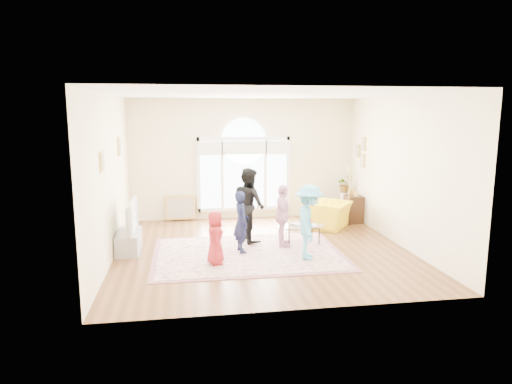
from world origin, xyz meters
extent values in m
plane|color=#56351B|center=(0.00, 0.00, 0.00)|extent=(6.00, 6.00, 0.00)
plane|color=#F5EBC3|center=(0.00, 3.00, 1.60)|extent=(6.00, 0.00, 6.00)
plane|color=#F5EBC3|center=(0.00, -3.00, 1.60)|extent=(6.00, 0.00, 6.00)
plane|color=#F5EBC3|center=(-3.00, 0.00, 1.60)|extent=(0.00, 6.00, 6.00)
plane|color=#F5EBC3|center=(3.00, 0.00, 1.60)|extent=(0.00, 6.00, 6.00)
plane|color=white|center=(0.00, 0.00, 3.20)|extent=(6.00, 6.00, 0.00)
cube|color=white|center=(0.00, 2.96, 0.25)|extent=(2.50, 0.08, 0.10)
cube|color=white|center=(0.00, 2.96, 2.15)|extent=(2.50, 0.08, 0.10)
cube|color=white|center=(-1.22, 2.96, 1.20)|extent=(0.10, 0.08, 2.00)
cube|color=white|center=(1.22, 2.96, 1.20)|extent=(0.10, 0.08, 2.00)
cube|color=#C6E2FF|center=(-0.90, 2.96, 1.20)|extent=(0.55, 0.02, 1.80)
cube|color=#C6E2FF|center=(0.90, 2.96, 1.20)|extent=(0.55, 0.02, 1.80)
cube|color=#C6E2FF|center=(0.00, 2.96, 1.20)|extent=(1.10, 0.02, 1.80)
cylinder|color=#C6E2FF|center=(0.00, 2.96, 2.10)|extent=(1.20, 0.02, 1.20)
cube|color=white|center=(-0.59, 2.95, 1.20)|extent=(0.07, 0.04, 1.80)
cube|color=white|center=(0.59, 2.95, 1.20)|extent=(0.07, 0.04, 1.80)
cube|color=white|center=(-0.90, 2.88, 1.92)|extent=(0.65, 0.12, 0.35)
cube|color=white|center=(0.00, 2.88, 1.92)|extent=(1.20, 0.12, 0.35)
cube|color=white|center=(0.90, 2.88, 1.92)|extent=(0.65, 0.12, 0.35)
cube|color=tan|center=(-2.98, 1.30, 2.10)|extent=(0.03, 0.34, 0.40)
cube|color=#ADA38E|center=(-2.96, 1.30, 2.10)|extent=(0.01, 0.28, 0.34)
cube|color=tan|center=(-2.98, -0.90, 2.00)|extent=(0.03, 0.30, 0.36)
cube|color=#ADA38E|center=(-2.96, -0.90, 2.00)|extent=(0.01, 0.24, 0.30)
cube|color=tan|center=(2.98, 2.05, 2.05)|extent=(0.03, 0.28, 0.34)
cube|color=#ADA38E|center=(2.96, 2.05, 2.05)|extent=(0.01, 0.22, 0.28)
cube|color=tan|center=(2.98, 2.05, 1.62)|extent=(0.03, 0.28, 0.34)
cube|color=#ADA38E|center=(2.96, 2.05, 1.62)|extent=(0.01, 0.22, 0.28)
cube|color=tan|center=(2.98, 2.40, 1.84)|extent=(0.03, 0.26, 0.32)
cube|color=#ADA38E|center=(2.96, 2.40, 1.84)|extent=(0.01, 0.20, 0.26)
cube|color=beige|center=(-0.34, -0.25, 0.01)|extent=(3.60, 2.60, 0.02)
cube|color=#965E6A|center=(-0.34, -0.25, 0.01)|extent=(3.80, 2.80, 0.01)
cube|color=#95979E|center=(-2.75, 0.30, 0.21)|extent=(0.45, 1.00, 0.42)
imported|color=black|center=(-2.75, 0.30, 0.75)|extent=(0.15, 1.14, 0.65)
cube|color=#4CCEB8|center=(-2.66, 0.30, 0.75)|extent=(0.02, 0.93, 0.53)
ellipsoid|color=silver|center=(0.90, 0.28, 0.41)|extent=(1.16, 0.82, 0.02)
cylinder|color=black|center=(1.22, 0.52, 0.20)|extent=(0.03, 0.03, 0.40)
cylinder|color=black|center=(0.54, 0.43, 0.20)|extent=(0.03, 0.03, 0.40)
cylinder|color=black|center=(1.27, 0.12, 0.20)|extent=(0.03, 0.03, 0.40)
cylinder|color=black|center=(0.59, 0.04, 0.20)|extent=(0.03, 0.03, 0.40)
imported|color=#B2A58C|center=(0.75, 0.31, 0.43)|extent=(0.32, 0.36, 0.03)
imported|color=#B2A58C|center=(1.01, 0.21, 0.43)|extent=(0.23, 0.30, 0.02)
cylinder|color=red|center=(1.14, 0.41, 0.48)|extent=(0.07, 0.07, 0.12)
imported|color=yellow|center=(1.97, 1.53, 0.33)|extent=(1.31, 1.33, 0.65)
cube|color=black|center=(2.78, 2.06, 0.35)|extent=(0.40, 0.50, 0.70)
cylinder|color=black|center=(2.56, 1.84, 0.01)|extent=(0.20, 0.20, 0.02)
cylinder|color=#AB7E35|center=(2.56, 1.84, 0.68)|extent=(0.02, 0.02, 1.35)
cone|color=#CCB284|center=(2.56, 1.84, 1.40)|extent=(0.26, 0.26, 0.22)
cylinder|color=white|center=(2.70, 2.56, 0.35)|extent=(0.20, 0.20, 0.70)
imported|color=#33722D|center=(2.70, 2.56, 0.93)|extent=(0.48, 0.43, 0.46)
cube|color=tan|center=(-1.71, 2.90, 0.00)|extent=(0.80, 0.14, 0.62)
imported|color=maroon|center=(-1.03, -0.81, 0.53)|extent=(0.35, 0.51, 1.01)
imported|color=#161B3C|center=(-0.46, -0.13, 0.65)|extent=(0.38, 0.50, 1.26)
imported|color=black|center=(-0.19, 0.64, 0.84)|extent=(0.87, 0.97, 1.64)
imported|color=#FAB5D1|center=(0.46, 0.14, 0.68)|extent=(0.44, 0.82, 1.32)
imported|color=#5DC5F1|center=(0.79, -0.77, 0.75)|extent=(0.78, 1.06, 1.47)
camera|label=1|loc=(-1.56, -9.09, 2.85)|focal=32.00mm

